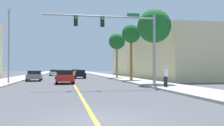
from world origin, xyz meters
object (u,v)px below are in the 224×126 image
street_lamp (9,41)px  palm_mid (131,35)px  car_white (61,74)px  palm_far (117,42)px  palm_near (154,26)px  car_gray (35,76)px  car_black (80,74)px  traffic_signal_mast (122,32)px  pedestrian (166,76)px  car_yellow (76,72)px  car_silver (54,73)px  car_red (65,77)px

street_lamp → palm_mid: bearing=17.9°
car_white → palm_far: bearing=-8.1°
palm_near → car_gray: size_ratio=1.80×
palm_near → car_white: (-9.70, 18.25, -5.32)m
car_black → traffic_signal_mast: bearing=-83.7°
palm_near → pedestrian: bearing=-98.2°
traffic_signal_mast → pedestrian: size_ratio=5.42×
traffic_signal_mast → car_yellow: 38.40m
car_gray → car_white: car_white is taller
palm_far → pedestrian: 21.78m
street_lamp → car_silver: size_ratio=1.74×
car_silver → car_white: size_ratio=1.20×
palm_mid → car_white: bearing=134.0°
palm_mid → car_red: palm_mid is taller
palm_near → car_red: bearing=156.8°
palm_mid → car_white: size_ratio=1.99×
car_black → pedestrian: 22.71m
car_black → car_gray: bearing=-132.3°
street_lamp → pedestrian: bearing=-29.0°
traffic_signal_mast → car_red: 9.87m
car_red → car_yellow: size_ratio=1.06×
traffic_signal_mast → car_gray: 17.16m
car_red → car_silver: car_red is taller
palm_far → car_red: palm_far is taller
palm_far → car_black: size_ratio=1.86×
car_silver → car_yellow: size_ratio=1.09×
car_red → pedestrian: pedestrian is taller
palm_mid → car_black: size_ratio=1.87×
palm_near → car_yellow: bearing=100.8°
palm_near → car_white: 21.34m
car_gray → car_silver: car_gray is taller
street_lamp → car_yellow: size_ratio=1.91×
palm_near → pedestrian: (-0.63, -4.35, -5.03)m
street_lamp → palm_far: (14.61, 13.19, 1.66)m
car_yellow → car_white: bearing=-98.8°
palm_mid → palm_far: palm_mid is taller
palm_far → pedestrian: palm_far is taller
palm_mid → pedestrian: palm_mid is taller
car_gray → car_white: size_ratio=1.12×
car_red → pedestrian: bearing=-46.3°
traffic_signal_mast → palm_far: (3.94, 20.50, 1.42)m
palm_far → pedestrian: size_ratio=4.24×
palm_far → car_gray: palm_far is taller
palm_near → car_silver: size_ratio=1.68×
traffic_signal_mast → pedestrian: traffic_signal_mast is taller
car_yellow → car_red: bearing=-92.7°
palm_far → car_yellow: palm_far is taller
car_black → car_yellow: car_black is taller
palm_far → car_silver: palm_far is taller
palm_mid → car_silver: palm_mid is taller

